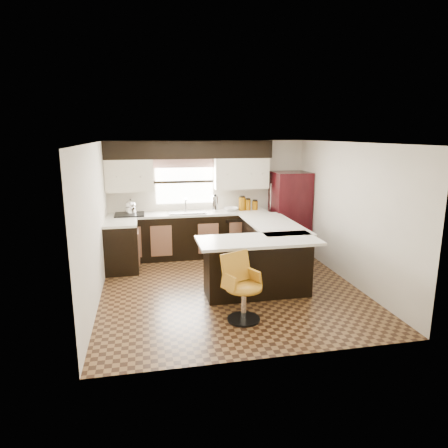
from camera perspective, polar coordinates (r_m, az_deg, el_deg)
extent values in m
plane|color=#49301A|center=(6.81, 0.81, -9.09)|extent=(4.40, 4.40, 0.00)
plane|color=silver|center=(6.32, 0.88, 11.53)|extent=(4.40, 4.40, 0.00)
plane|color=beige|center=(8.59, -2.29, 3.82)|extent=(4.40, 0.00, 4.40)
plane|color=beige|center=(4.41, 6.97, -5.00)|extent=(4.40, 0.00, 4.40)
plane|color=beige|center=(6.36, -17.97, 0.01)|extent=(0.00, 4.40, 4.40)
plane|color=beige|center=(7.20, 17.41, 1.48)|extent=(0.00, 4.40, 4.40)
cube|color=black|center=(8.39, -4.95, -1.67)|extent=(3.30, 0.60, 0.90)
cube|color=black|center=(7.73, -14.39, -3.30)|extent=(0.60, 0.70, 0.90)
cube|color=silver|center=(8.28, -5.01, 1.49)|extent=(3.30, 0.60, 0.04)
cube|color=silver|center=(7.61, -14.59, 0.12)|extent=(0.60, 0.70, 0.04)
cube|color=black|center=(8.26, -4.94, 10.54)|extent=(3.40, 0.35, 0.36)
cube|color=beige|center=(8.24, -13.38, 6.75)|extent=(0.94, 0.35, 0.64)
cube|color=beige|center=(8.49, 2.44, 7.25)|extent=(1.14, 0.35, 0.64)
cube|color=white|center=(8.46, -5.65, 6.02)|extent=(1.20, 0.02, 0.90)
cube|color=#D19B93|center=(8.38, -5.68, 8.64)|extent=(1.30, 0.06, 0.18)
cube|color=#B2B2B7|center=(8.25, -5.35, 1.71)|extent=(0.75, 0.45, 0.03)
cube|color=black|center=(8.29, 2.17, -1.95)|extent=(0.58, 0.03, 0.78)
cube|color=black|center=(8.21, -13.35, 1.34)|extent=(0.58, 0.50, 0.02)
cube|color=black|center=(7.46, 6.58, -3.55)|extent=(0.60, 1.95, 0.90)
cube|color=black|center=(6.42, 4.78, -6.23)|extent=(1.65, 0.60, 0.90)
cube|color=silver|center=(7.36, 7.04, 0.01)|extent=(0.84, 1.95, 0.04)
cube|color=silver|center=(6.20, 4.92, -2.37)|extent=(1.89, 0.84, 0.04)
cube|color=black|center=(8.68, 9.36, 1.58)|extent=(0.75, 0.72, 1.75)
cylinder|color=silver|center=(8.33, -1.29, 2.90)|extent=(0.14, 0.14, 0.33)
imported|color=white|center=(8.41, 0.96, 2.13)|extent=(0.35, 0.35, 0.07)
cylinder|color=#895407|center=(8.47, 2.59, 2.90)|extent=(0.14, 0.14, 0.28)
cylinder|color=#895407|center=(8.51, 3.42, 2.74)|extent=(0.12, 0.12, 0.22)
cylinder|color=#895407|center=(8.55, 4.45, 2.65)|extent=(0.12, 0.12, 0.19)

